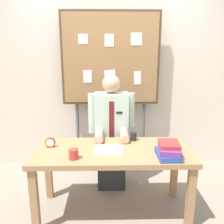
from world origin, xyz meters
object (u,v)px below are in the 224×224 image
Objects in this scene: book_stack at (169,150)px; open_notebook at (109,150)px; person at (111,137)px; coffee_mug at (74,154)px; pen_holder at (133,136)px; desk_clock at (50,143)px; desk at (112,158)px; bulletin_board at (111,61)px.

book_stack is 1.09× the size of open_notebook.
person is at bearing 126.55° from book_stack.
coffee_mug is 0.75m from pen_holder.
person is 0.79m from desk_clock.
book_stack is at bearing -18.33° from desk.
pen_holder is (0.24, -0.29, 0.11)m from person.
bulletin_board reaches higher than pen_holder.
bulletin_board is 22.85× the size of coffee_mug.
pen_holder reaches higher than desk_clock.
book_stack is at bearing -55.83° from pen_holder.
pen_holder is (0.24, -0.78, -0.78)m from bulletin_board.
open_notebook is at bearing -9.18° from desk_clock.
desk_clock reaches higher than desk.
bulletin_board is 6.79× the size of book_stack.
desk is 0.11m from open_notebook.
bulletin_board is 1.50m from coffee_mug.
book_stack is at bearing -12.22° from desk_clock.
coffee_mug is (-0.36, -0.74, 0.11)m from person.
coffee_mug reaches higher than desk.
desk_clock is at bearing 173.05° from desk.
desk is 0.37m from pen_holder.
desk_clock is at bearing 170.82° from open_notebook.
book_stack is 1.19m from desk_clock.
coffee_mug is at bearing -150.78° from desk.
open_notebook is 0.38m from coffee_mug.
book_stack is 0.51m from pen_holder.
bulletin_board is 1.52m from book_stack.
desk is at bearing -6.95° from desk_clock.
pen_holder is (0.27, 0.27, 0.04)m from open_notebook.
desk_clock is at bearing 167.78° from book_stack.
desk_clock is (-0.64, -0.46, 0.11)m from person.
bulletin_board reaches higher than desk_clock.
book_stack is (0.53, -0.17, 0.16)m from desk.
book_stack is at bearing -53.45° from person.
person reaches higher than coffee_mug.
open_notebook is 1.84× the size of pen_holder.
open_notebook is (-0.03, -0.02, 0.10)m from desk.
person is 13.90× the size of desk_clock.
coffee_mug is at bearing -45.67° from desk_clock.
bulletin_board is at bearing 73.56° from coffee_mug.
book_stack is 0.89m from coffee_mug.
pen_holder is at bearing -72.99° from bulletin_board.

